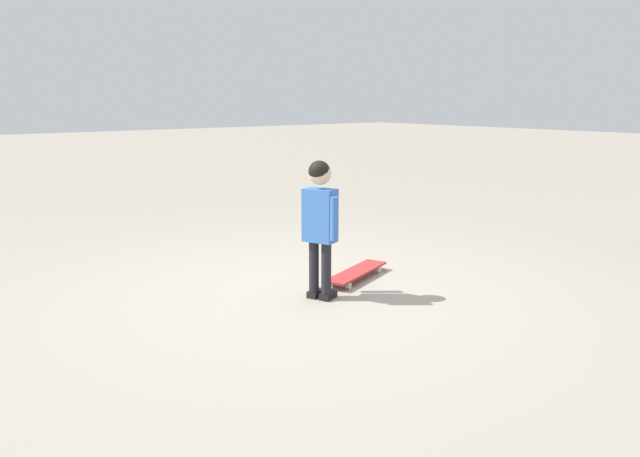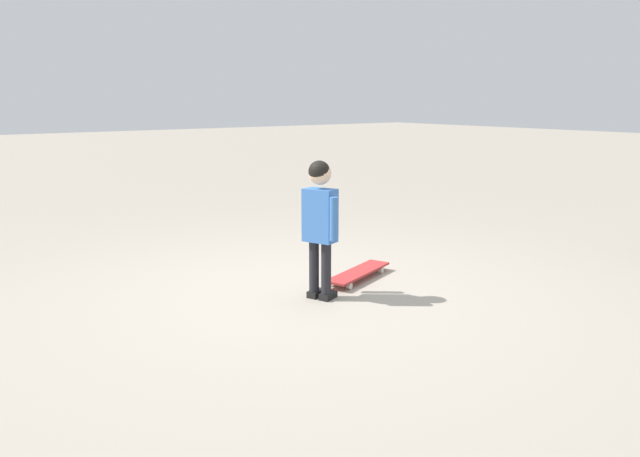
% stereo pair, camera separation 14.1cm
% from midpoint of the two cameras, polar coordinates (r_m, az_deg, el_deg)
% --- Properties ---
extents(ground_plane, '(50.00, 50.00, 0.00)m').
position_cam_midpoint_polar(ground_plane, '(4.90, -2.29, -6.01)').
color(ground_plane, '#9E9384').
extents(child_person, '(0.24, 0.41, 1.06)m').
position_cam_midpoint_polar(child_person, '(4.61, -0.87, 1.29)').
color(child_person, black).
rests_on(child_person, ground).
extents(skateboard, '(0.81, 0.46, 0.07)m').
position_cam_midpoint_polar(skateboard, '(5.26, 2.60, -4.06)').
color(skateboard, '#B22D2D').
rests_on(skateboard, ground).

